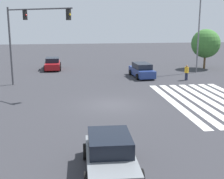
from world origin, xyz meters
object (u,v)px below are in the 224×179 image
at_px(car_2, 142,70).
at_px(car_3, 53,64).
at_px(pedestrian, 187,72).
at_px(tree_corner_a, 206,44).
at_px(street_light_pole_b, 199,25).
at_px(car_0, 110,155).
at_px(traffic_signal_mast, 26,30).

xyz_separation_m(car_2, car_3, (6.52, 9.75, -0.03)).
bearing_deg(car_3, pedestrian, 56.15).
bearing_deg(tree_corner_a, car_3, 84.72).
distance_m(pedestrian, street_light_pole_b, 6.98).
bearing_deg(car_2, car_0, 159.54).
relative_size(car_3, street_light_pole_b, 0.48).
bearing_deg(tree_corner_a, car_0, 148.81).
relative_size(traffic_signal_mast, car_3, 1.59).
bearing_deg(pedestrian, street_light_pole_b, -166.85).
distance_m(car_2, pedestrian, 4.74).
distance_m(car_0, tree_corner_a, 29.69).
height_order(traffic_signal_mast, car_0, traffic_signal_mast).
bearing_deg(car_2, car_3, 52.38).
relative_size(traffic_signal_mast, tree_corner_a, 1.46).
bearing_deg(traffic_signal_mast, car_2, 64.08).
bearing_deg(car_3, car_2, 55.00).
distance_m(car_0, pedestrian, 20.88).
distance_m(traffic_signal_mast, car_3, 11.49).
bearing_deg(pedestrian, car_3, -75.78).
height_order(car_0, tree_corner_a, tree_corner_a).
bearing_deg(pedestrian, car_2, -72.94).
xyz_separation_m(car_0, street_light_pole_b, (22.54, -13.13, 4.80)).
bearing_deg(tree_corner_a, traffic_signal_mast, 112.92).
relative_size(car_0, car_2, 0.92).
xyz_separation_m(car_0, car_2, (20.55, -6.12, 0.02)).
relative_size(car_3, tree_corner_a, 0.92).
bearing_deg(street_light_pole_b, car_0, 149.77).
height_order(car_3, pedestrian, pedestrian).
xyz_separation_m(street_light_pole_b, tree_corner_a, (2.77, -2.19, -2.37)).
height_order(car_2, street_light_pole_b, street_light_pole_b).
relative_size(traffic_signal_mast, car_2, 1.55).
height_order(traffic_signal_mast, pedestrian, traffic_signal_mast).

